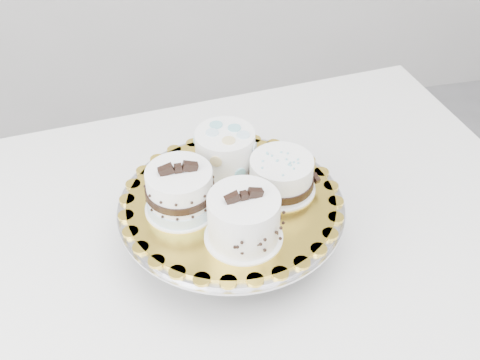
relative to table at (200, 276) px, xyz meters
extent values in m
cube|color=white|center=(0.00, 0.00, 0.05)|extent=(1.33, 0.96, 0.04)
cube|color=white|center=(0.52, 0.43, -0.32)|extent=(0.06, 0.06, 0.71)
cylinder|color=gray|center=(0.06, -0.01, 0.08)|extent=(0.16, 0.16, 0.01)
cylinder|color=gray|center=(0.06, -0.01, 0.12)|extent=(0.10, 0.10, 0.09)
cylinder|color=silver|center=(0.06, -0.01, 0.16)|extent=(0.34, 0.34, 0.01)
cylinder|color=silver|center=(0.06, -0.01, 0.16)|extent=(0.35, 0.35, 0.00)
cylinder|color=gold|center=(0.06, -0.01, 0.17)|extent=(0.37, 0.37, 0.00)
cylinder|color=white|center=(0.06, -0.09, 0.18)|extent=(0.11, 0.11, 0.00)
cylinder|color=white|center=(0.06, -0.09, 0.21)|extent=(0.11, 0.11, 0.07)
cylinder|color=white|center=(-0.02, -0.01, 0.18)|extent=(0.11, 0.11, 0.00)
cylinder|color=white|center=(-0.02, -0.01, 0.21)|extent=(0.10, 0.10, 0.07)
cylinder|color=silver|center=(-0.02, -0.01, 0.19)|extent=(0.10, 0.10, 0.02)
cylinder|color=black|center=(-0.02, -0.01, 0.21)|extent=(0.10, 0.10, 0.01)
cylinder|color=white|center=(0.06, 0.07, 0.18)|extent=(0.11, 0.11, 0.00)
cylinder|color=white|center=(0.06, 0.07, 0.21)|extent=(0.11, 0.11, 0.07)
cylinder|color=white|center=(0.14, 0.00, 0.18)|extent=(0.11, 0.11, 0.00)
cylinder|color=white|center=(0.14, 0.00, 0.20)|extent=(0.12, 0.12, 0.05)
cylinder|color=black|center=(0.14, 0.00, 0.19)|extent=(0.10, 0.10, 0.01)
camera|label=1|loc=(-0.07, -0.68, 0.80)|focal=45.00mm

